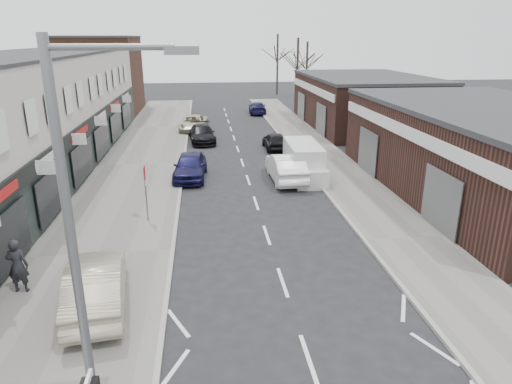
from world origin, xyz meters
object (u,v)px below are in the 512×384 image
object	(u,v)px
parked_car_right_b	(275,141)
pedestrian	(18,266)
warning_sign	(146,177)
sedan_on_pavement	(96,284)
white_van	(304,161)
parked_car_left_c	(193,123)
parked_car_left_b	(202,134)
parked_car_right_c	(257,108)
parked_car_right_a	(286,167)
street_lamp	(85,259)
parked_car_left_a	(190,166)

from	to	relation	value
parked_car_right_b	pedestrian	bearing A→B (deg)	58.37
warning_sign	sedan_on_pavement	xyz separation A→B (m)	(-0.81, -6.97, -1.32)
white_van	parked_car_left_c	xyz separation A→B (m)	(-6.80, 15.26, -0.28)
parked_car_left_b	parked_car_right_c	size ratio (longest dim) A/B	1.07
pedestrian	parked_car_right_b	xyz separation A→B (m)	(11.46, 19.37, -0.40)
pedestrian	parked_car_left_b	size ratio (longest dim) A/B	0.39
sedan_on_pavement	parked_car_right_a	distance (m)	15.06
parked_car_left_b	parked_car_left_c	xyz separation A→B (m)	(-0.77, 4.91, -0.01)
street_lamp	parked_car_right_a	xyz separation A→B (m)	(6.73, 18.48, -3.81)
parked_car_left_b	white_van	bearing A→B (deg)	-63.86
white_van	parked_car_left_c	distance (m)	16.71
white_van	sedan_on_pavement	world-z (taller)	white_van
parked_car_left_b	warning_sign	bearing A→B (deg)	-102.70
parked_car_left_a	parked_car_right_c	world-z (taller)	parked_car_left_a
warning_sign	parked_car_left_c	bearing A→B (deg)	85.34
parked_car_left_c	parked_car_right_a	distance (m)	16.87
parked_car_left_b	parked_car_right_b	distance (m)	6.24
street_lamp	parked_car_left_b	size ratio (longest dim) A/B	1.69
white_van	parked_car_right_b	bearing A→B (deg)	96.40
parked_car_left_b	parked_car_right_a	world-z (taller)	parked_car_right_a
pedestrian	street_lamp	bearing A→B (deg)	124.02
pedestrian	parked_car_left_c	bearing A→B (deg)	-97.43
street_lamp	parked_car_right_c	world-z (taller)	street_lamp
parked_car_right_a	parked_car_right_b	xyz separation A→B (m)	(0.59, 7.92, -0.16)
parked_car_left_b	parked_car_left_c	distance (m)	4.97
street_lamp	parked_car_left_c	world-z (taller)	street_lamp
parked_car_right_b	sedan_on_pavement	bearing A→B (deg)	65.92
street_lamp	parked_car_left_a	world-z (taller)	street_lamp
parked_car_left_c	pedestrian	bearing A→B (deg)	-94.97
warning_sign	white_van	size ratio (longest dim) A/B	0.52
sedan_on_pavement	parked_car_left_a	bearing A→B (deg)	-108.41
sedan_on_pavement	parked_car_left_c	bearing A→B (deg)	-102.95
parked_car_right_c	parked_car_left_c	bearing A→B (deg)	56.13
street_lamp	parked_car_left_b	distance (m)	29.80
sedan_on_pavement	parked_car_left_a	xyz separation A→B (m)	(2.57, 13.74, -0.11)
sedan_on_pavement	parked_car_right_c	xyz separation A→B (m)	(9.47, 37.55, -0.24)
parked_car_right_b	parked_car_right_c	distance (m)	17.00
sedan_on_pavement	parked_car_right_b	distance (m)	22.36
parked_car_right_c	street_lamp	bearing A→B (deg)	83.17
parked_car_left_a	sedan_on_pavement	bearing A→B (deg)	-96.32
parked_car_left_b	parked_car_left_c	bearing A→B (deg)	94.81
parked_car_left_a	parked_car_right_a	distance (m)	5.70
parked_car_left_c	parked_car_right_b	bearing A→B (deg)	-46.32
white_van	sedan_on_pavement	size ratio (longest dim) A/B	1.13
white_van	parked_car_right_a	size ratio (longest dim) A/B	1.06
parked_car_right_a	parked_car_right_b	distance (m)	7.94
white_van	parked_car_right_c	distance (m)	24.25
parked_car_right_b	parked_car_right_c	world-z (taller)	parked_car_right_b
sedan_on_pavement	parked_car_left_a	world-z (taller)	sedan_on_pavement
warning_sign	parked_car_right_a	size ratio (longest dim) A/B	0.55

